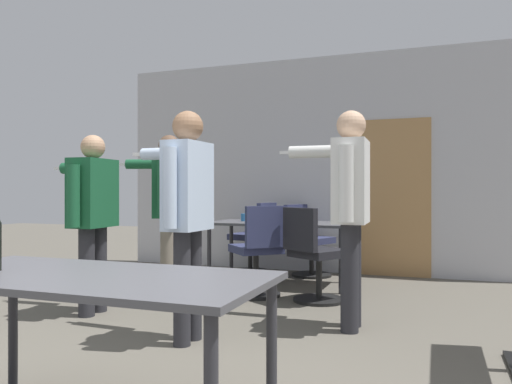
# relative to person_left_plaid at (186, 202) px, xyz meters

# --- Properties ---
(back_wall) EXTENTS (5.61, 0.12, 2.95)m
(back_wall) POSITION_rel_person_left_plaid_xyz_m (0.14, 3.51, 0.43)
(back_wall) COLOR #BCBCC1
(back_wall) RESTS_ON ground_plane
(conference_table_near) EXTENTS (1.64, 0.76, 0.74)m
(conference_table_near) POSITION_rel_person_left_plaid_xyz_m (0.27, -1.43, -0.37)
(conference_table_near) COLOR #4C4C51
(conference_table_near) RESTS_ON ground_plane
(conference_table_far) EXTENTS (1.68, 0.80, 0.74)m
(conference_table_far) POSITION_rel_person_left_plaid_xyz_m (-0.02, 2.44, -0.36)
(conference_table_far) COLOR #4C4C51
(conference_table_far) RESTS_ON ground_plane
(person_left_plaid) EXTENTS (0.76, 0.61, 1.69)m
(person_left_plaid) POSITION_rel_person_left_plaid_xyz_m (0.00, 0.00, 0.00)
(person_left_plaid) COLOR #28282D
(person_left_plaid) RESTS_ON ground_plane
(person_center_tall) EXTENTS (0.81, 0.67, 1.75)m
(person_center_tall) POSITION_rel_person_left_plaid_xyz_m (1.07, 0.76, 0.03)
(person_center_tall) COLOR #28282D
(person_center_tall) RESTS_ON ground_plane
(person_near_casual) EXTENTS (0.79, 0.67, 1.61)m
(person_near_casual) POSITION_rel_person_left_plaid_xyz_m (-1.21, 0.47, -0.07)
(person_near_casual) COLOR #28282D
(person_near_casual) RESTS_ON ground_plane
(person_right_polo) EXTENTS (0.89, 0.64, 1.71)m
(person_right_polo) POSITION_rel_person_left_plaid_xyz_m (-0.97, 1.41, -0.01)
(person_right_polo) COLOR slate
(person_right_polo) RESTS_ON ground_plane
(office_chair_far_left) EXTENTS (0.68, 0.69, 0.96)m
(office_chair_far_left) POSITION_rel_person_left_plaid_xyz_m (-0.02, 1.64, -0.57)
(office_chair_far_left) COLOR black
(office_chair_far_left) RESTS_ON ground_plane
(office_chair_mid_tucked) EXTENTS (0.59, 0.54, 0.95)m
(office_chair_mid_tucked) POSITION_rel_person_left_plaid_xyz_m (-0.59, 3.08, -0.58)
(office_chair_mid_tucked) COLOR black
(office_chair_mid_tucked) RESTS_ON ground_plane
(office_chair_near_pushed) EXTENTS (0.65, 0.62, 0.93)m
(office_chair_near_pushed) POSITION_rel_person_left_plaid_xyz_m (0.12, 3.13, -0.60)
(office_chair_near_pushed) COLOR black
(office_chair_near_pushed) RESTS_ON ground_plane
(office_chair_far_right) EXTENTS (0.66, 0.68, 0.94)m
(office_chair_far_right) POSITION_rel_person_left_plaid_xyz_m (0.57, 1.61, -0.58)
(office_chair_far_right) COLOR black
(office_chair_far_right) RESTS_ON ground_plane
(drink_cup) EXTENTS (0.08, 0.08, 0.09)m
(drink_cup) POSITION_rel_person_left_plaid_xyz_m (-0.52, 2.48, -0.25)
(drink_cup) COLOR #2866A3
(drink_cup) RESTS_ON conference_table_far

